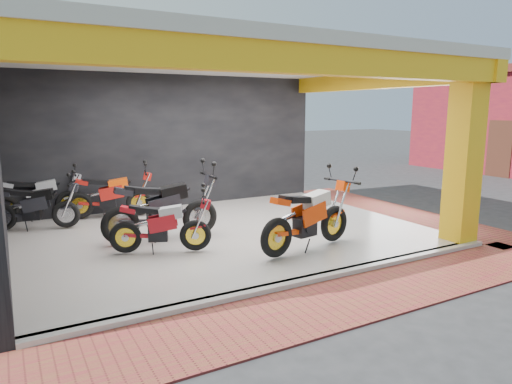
% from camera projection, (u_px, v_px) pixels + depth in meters
% --- Properties ---
extents(ground, '(80.00, 80.00, 0.00)m').
position_uv_depth(ground, '(275.00, 264.00, 7.85)').
color(ground, '#2D2D30').
rests_on(ground, ground).
extents(showroom_floor, '(8.00, 6.00, 0.10)m').
position_uv_depth(showroom_floor, '(225.00, 234.00, 9.56)').
color(showroom_floor, silver).
rests_on(showroom_floor, ground).
extents(showroom_ceiling, '(8.40, 6.40, 0.20)m').
position_uv_depth(showroom_ceiling, '(223.00, 59.00, 8.93)').
color(showroom_ceiling, beige).
rests_on(showroom_ceiling, corner_column).
extents(back_wall, '(8.20, 0.20, 3.50)m').
position_uv_depth(back_wall, '(174.00, 143.00, 11.92)').
color(back_wall, black).
rests_on(back_wall, ground).
extents(corner_column, '(0.50, 0.50, 3.50)m').
position_uv_depth(corner_column, '(464.00, 156.00, 8.69)').
color(corner_column, '#EDB113').
rests_on(corner_column, ground).
extents(header_beam_front, '(8.40, 0.30, 0.40)m').
position_uv_depth(header_beam_front, '(314.00, 60.00, 6.40)').
color(header_beam_front, '#EDB113').
rests_on(header_beam_front, corner_column).
extents(header_beam_right, '(0.30, 6.40, 0.40)m').
position_uv_depth(header_beam_right, '(375.00, 80.00, 10.89)').
color(header_beam_right, '#EDB113').
rests_on(header_beam_right, corner_column).
extents(floor_kerb, '(8.00, 0.20, 0.10)m').
position_uv_depth(floor_kerb, '(310.00, 280.00, 6.97)').
color(floor_kerb, silver).
rests_on(floor_kerb, ground).
extents(paver_front, '(9.00, 1.40, 0.03)m').
position_uv_depth(paver_front, '(343.00, 301.00, 6.30)').
color(paver_front, maroon).
rests_on(paver_front, ground).
extents(paver_right, '(1.40, 7.00, 0.03)m').
position_uv_depth(paver_right, '(392.00, 211.00, 11.86)').
color(paver_right, maroon).
rests_on(paver_right, ground).
extents(moto_hero, '(2.44, 1.30, 1.42)m').
position_uv_depth(moto_hero, '(334.00, 206.00, 8.65)').
color(moto_hero, '#F13F0A').
rests_on(moto_hero, showroom_floor).
extents(moto_row_a, '(2.01, 1.37, 1.15)m').
position_uv_depth(moto_row_a, '(195.00, 220.00, 8.09)').
color(moto_row_a, '#B0121B').
rests_on(moto_row_a, showroom_floor).
extents(moto_row_b, '(2.45, 1.04, 1.47)m').
position_uv_depth(moto_row_b, '(199.00, 200.00, 9.11)').
color(moto_row_b, black).
rests_on(moto_row_b, showroom_floor).
extents(moto_row_c, '(2.18, 1.22, 1.26)m').
position_uv_depth(moto_row_c, '(139.00, 190.00, 10.83)').
color(moto_row_c, '#B21912').
rests_on(moto_row_c, showroom_floor).
extents(moto_row_d, '(2.06, 1.27, 1.18)m').
position_uv_depth(moto_row_d, '(65.00, 202.00, 9.68)').
color(moto_row_d, black).
rests_on(moto_row_d, showroom_floor).
extents(moto_row_e, '(2.11, 0.93, 1.25)m').
position_uv_depth(moto_row_e, '(68.00, 191.00, 10.66)').
color(moto_row_e, '#AEB0B6').
rests_on(moto_row_e, showroom_floor).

